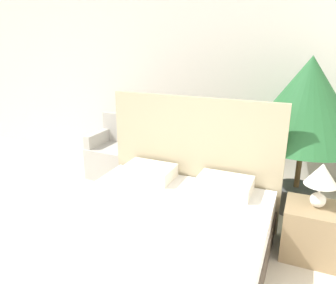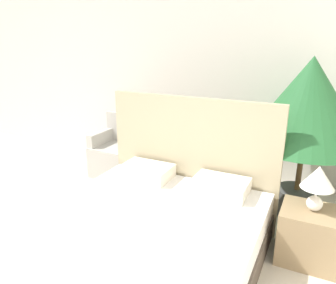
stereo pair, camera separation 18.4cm
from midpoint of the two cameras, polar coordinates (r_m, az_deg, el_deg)
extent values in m
cube|color=silver|center=(4.96, 3.70, 11.64)|extent=(10.00, 0.06, 2.90)
cube|color=#4C4238|center=(3.03, -2.47, -19.77)|extent=(1.86, 2.08, 0.27)
cube|color=white|center=(2.89, -2.54, -15.79)|extent=(1.83, 2.04, 0.24)
cube|color=tan|center=(3.62, 5.53, -3.11)|extent=(1.90, 0.06, 1.39)
cube|color=silver|center=(3.60, -2.28, -5.18)|extent=(0.54, 0.38, 0.14)
cube|color=silver|center=(3.32, 10.68, -7.59)|extent=(0.54, 0.38, 0.14)
cube|color=#B7B2A8|center=(4.91, -7.73, -3.27)|extent=(0.70, 0.59, 0.45)
cube|color=#B7B2A8|center=(4.98, -6.24, 2.48)|extent=(0.68, 0.08, 0.44)
cube|color=#B7B2A8|center=(4.98, -10.62, 0.76)|extent=(0.11, 0.52, 0.19)
cube|color=#B7B2A8|center=(4.65, -4.98, -0.21)|extent=(0.11, 0.52, 0.19)
cube|color=#B7B2A8|center=(4.44, 3.96, -5.50)|extent=(0.72, 0.62, 0.45)
cube|color=#B7B2A8|center=(4.52, 5.11, 0.93)|extent=(0.68, 0.11, 0.44)
cube|color=#B7B2A8|center=(4.42, 0.48, -1.13)|extent=(0.14, 0.52, 0.19)
cube|color=#B7B2A8|center=(4.25, 7.77, -2.08)|extent=(0.14, 0.52, 0.19)
cylinder|color=#4C4C4C|center=(4.20, 22.49, -9.48)|extent=(0.47, 0.47, 0.30)
cylinder|color=brown|center=(4.03, 23.20, -4.04)|extent=(0.06, 0.06, 0.55)
cone|color=#235B2D|center=(3.84, 24.56, 6.43)|extent=(1.30, 1.30, 0.95)
cube|color=#937A56|center=(3.40, 24.73, -14.54)|extent=(0.51, 0.46, 0.51)
sphere|color=white|center=(3.26, 25.66, -9.62)|extent=(0.14, 0.14, 0.14)
cylinder|color=white|center=(3.22, 25.92, -7.86)|extent=(0.02, 0.02, 0.08)
cone|color=silver|center=(3.16, 26.27, -5.53)|extent=(0.29, 0.29, 0.20)
cylinder|color=brown|center=(4.65, -2.23, -4.41)|extent=(0.31, 0.31, 0.45)
camera|label=1|loc=(0.09, -88.70, 0.42)|focal=35.00mm
camera|label=2|loc=(0.09, 91.30, -0.42)|focal=35.00mm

